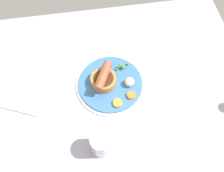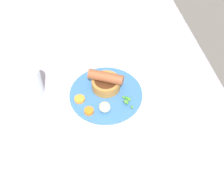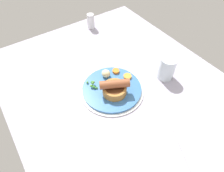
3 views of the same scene
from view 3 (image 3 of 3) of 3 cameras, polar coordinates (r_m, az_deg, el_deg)
name	(u,v)px [view 3 (image 3 of 3)]	position (r cm, az deg, el deg)	size (l,w,h in cm)	color
dining_table	(126,98)	(75.52, 4.09, -3.41)	(110.00, 80.00, 3.00)	#9E99AD
dinner_plate	(112,89)	(75.32, -0.04, -0.93)	(24.19, 24.19, 1.40)	silver
sausage_pudding	(115,88)	(71.35, 0.73, -0.61)	(8.74, 10.82, 6.13)	#AD7538
pea_pile	(93,84)	(74.87, -5.50, 0.52)	(5.05, 2.57, 1.83)	#36882D
potato_chunk_0	(106,74)	(77.67, -1.75, 3.59)	(3.20, 3.39, 3.04)	beige
carrot_slice_3	(116,71)	(80.05, 1.12, 4.29)	(2.77, 2.77, 1.01)	orange
carrot_slice_6	(127,76)	(78.27, 4.44, 2.76)	(3.10, 3.10, 0.91)	orange
fork	(186,155)	(66.11, 20.50, -18.06)	(18.00, 1.60, 0.60)	silver
drinking_glass	(167,68)	(80.04, 15.42, 4.92)	(6.22, 6.22, 9.40)	silver
salt_shaker	(91,21)	(106.60, -6.08, 17.93)	(3.69, 3.69, 7.39)	silver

